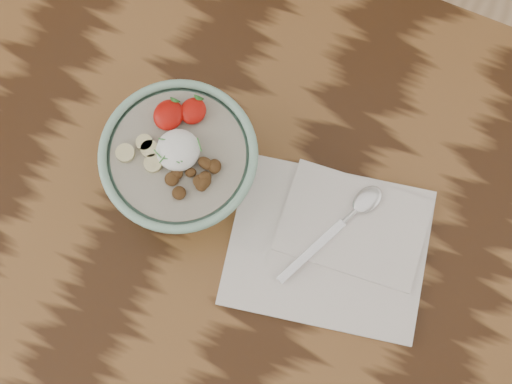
# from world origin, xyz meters

# --- Properties ---
(table) EXTENTS (1.60, 0.90, 0.75)m
(table) POSITION_xyz_m (0.00, 0.00, 0.66)
(table) COLOR #321B0C
(table) RESTS_ON ground
(breakfast_bowl) EXTENTS (0.19, 0.19, 0.13)m
(breakfast_bowl) POSITION_xyz_m (0.03, 0.07, 0.82)
(breakfast_bowl) COLOR #85B39D
(breakfast_bowl) RESTS_ON table
(napkin) EXTENTS (0.29, 0.25, 0.02)m
(napkin) POSITION_xyz_m (0.25, 0.06, 0.76)
(napkin) COLOR white
(napkin) RESTS_ON table
(spoon) EXTENTS (0.09, 0.17, 0.01)m
(spoon) POSITION_xyz_m (0.25, 0.11, 0.77)
(spoon) COLOR silver
(spoon) RESTS_ON napkin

